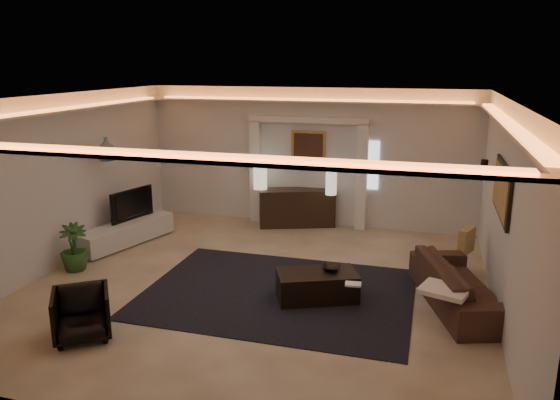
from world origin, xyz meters
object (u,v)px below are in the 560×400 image
(sofa, at_px, (460,285))
(armchair, at_px, (82,314))
(coffee_table, at_px, (317,286))
(console, at_px, (297,207))

(sofa, xyz_separation_m, armchair, (-4.64, -2.28, -0.00))
(sofa, distance_m, coffee_table, 2.05)
(sofa, bearing_deg, console, 27.31)
(coffee_table, xyz_separation_m, armchair, (-2.62, -1.93, 0.11))
(console, height_order, armchair, console)
(console, height_order, coffee_table, console)
(console, distance_m, coffee_table, 3.69)
(sofa, height_order, coffee_table, sofa)
(console, xyz_separation_m, coffee_table, (1.19, -3.49, -0.20))
(coffee_table, height_order, armchair, armchair)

